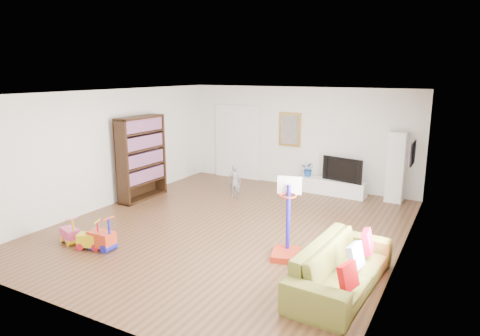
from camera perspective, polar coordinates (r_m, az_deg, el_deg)
The scene contains 25 objects.
floor at distance 8.82m, azimuth -1.26°, elevation -7.82°, with size 6.50×7.50×0.00m, color brown.
ceiling at distance 8.26m, azimuth -1.35°, elevation 10.00°, with size 6.50×7.50×0.00m, color white.
wall_back at distance 11.79m, azimuth 7.85°, elevation 4.10°, with size 6.50×0.00×2.70m, color silver.
wall_front at distance 5.62m, azimuth -20.84°, elevation -6.20°, with size 6.50×0.00×2.70m, color white.
wall_left at distance 10.42m, azimuth -17.01°, elevation 2.53°, with size 0.00×7.50×2.70m, color silver.
wall_right at distance 7.41m, azimuth 21.05°, elevation -1.74°, with size 0.00×7.50×2.70m, color silver.
navy_accent at distance 8.69m, azimuth 22.50°, elevation 3.53°, with size 0.01×3.20×1.70m, color black.
olive_wainscot at distance 8.98m, azimuth 21.77°, elevation -5.00°, with size 0.01×3.20×1.00m, color brown.
doorway at distance 12.59m, azimuth -0.37°, elevation 3.38°, with size 1.45×0.06×2.10m, color white.
painting_back at distance 11.81m, azimuth 6.67°, elevation 5.13°, with size 0.62×0.06×0.92m, color gold.
artwork_right at distance 8.94m, azimuth 22.07°, elevation 1.84°, with size 0.04×0.56×0.46m, color #7F3F8C.
media_console at distance 11.26m, azimuth 12.31°, elevation -2.49°, with size 1.68×0.42×0.39m, color white.
tall_cabinet at distance 10.93m, azimuth 20.13°, elevation 0.13°, with size 0.40×0.40×1.71m, color white.
bookshelf at distance 10.73m, azimuth -12.99°, elevation 1.29°, with size 0.37×1.40×2.05m, color black.
sofa at distance 6.52m, azimuth 13.42°, elevation -12.66°, with size 2.30×0.90×0.67m, color olive.
basketball_hoop at distance 7.23m, azimuth 6.29°, elevation -6.77°, with size 0.47×0.58×1.38m, color #B72A15.
ride_on_yellow at distance 8.14m, azimuth -19.49°, elevation -8.38°, with size 0.40×0.25×0.53m, color yellow.
ride_on_orange at distance 8.02m, azimuth -18.02°, elevation -8.22°, with size 0.47×0.29×0.62m, color red.
ride_on_pink at distance 8.54m, azimuth -21.79°, elevation -7.62°, with size 0.39×0.24×0.52m, color #D4417C.
child at distance 10.65m, azimuth -0.68°, elevation -1.78°, with size 0.31×0.20×0.85m, color slate.
tv at distance 11.07m, azimuth 13.72°, elevation -0.13°, with size 1.07×0.14×0.62m, color black.
vase_plant at distance 11.40m, azimuth 9.12°, elevation -0.13°, with size 0.36×0.31×0.40m, color #194695.
pillow_left at distance 5.82m, azimuth 14.23°, elevation -13.83°, with size 0.09×0.34×0.34m, color red.
pillow_center at distance 6.42m, azimuth 15.18°, elevation -11.26°, with size 0.09×0.35×0.35m, color white.
pillow_right at distance 6.98m, azimuth 16.67°, elevation -9.38°, with size 0.09×0.35×0.35m, color red.
Camera 1 is at (4.12, -7.15, 3.09)m, focal length 32.00 mm.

